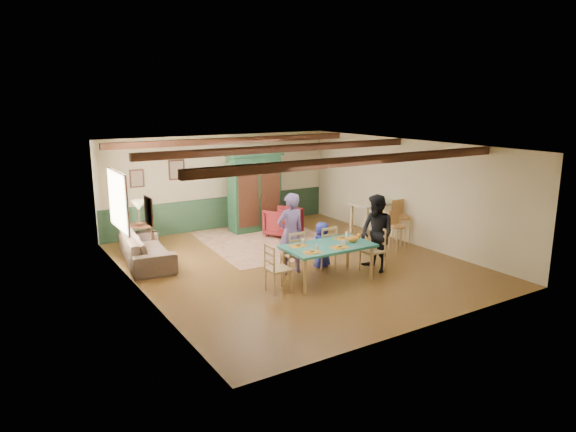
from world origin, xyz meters
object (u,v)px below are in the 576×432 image
dining_chair_far_left (292,252)px  dining_chair_end_left (278,268)px  bar_stool_left (397,231)px  dining_table (328,263)px  sofa (146,249)px  counter_table (374,222)px  bar_stool_right (402,222)px  person_man (290,234)px  person_child (322,245)px  dining_chair_far_right (324,247)px  person_woman (377,233)px  end_table (141,237)px  armoire (255,192)px  cat (353,238)px  armchair (283,222)px  table_lamp (139,212)px  dining_chair_end_right (372,250)px

dining_chair_far_left → dining_chair_end_left: 1.07m
bar_stool_left → dining_chair_end_left: bearing=-167.2°
dining_table → bar_stool_left: size_ratio=1.85×
sofa → counter_table: 5.85m
dining_chair_end_left → bar_stool_right: 4.63m
person_man → counter_table: bearing=-161.9°
dining_chair_far_left → person_child: person_child is taller
dining_chair_far_right → person_woman: bearing=139.7°
dining_chair_far_left → end_table: size_ratio=1.47×
person_child → armoire: armoire is taller
dining_chair_far_left → counter_table: size_ratio=0.77×
cat → end_table: bearing=127.7°
person_woman → bar_stool_right: size_ratio=1.48×
person_child → end_table: size_ratio=1.55×
bar_stool_left → sofa: bearing=158.4°
armchair → counter_table: counter_table is taller
dining_table → armchair: 3.72m
dining_table → counter_table: 3.38m
armoire → armchair: armoire is taller
bar_stool_right → cat: bearing=-151.5°
person_woman → bar_stool_right: 2.38m
armchair → table_lamp: (-3.74, 0.68, 0.58)m
person_child → armchair: (0.65, 2.74, -0.13)m
bar_stool_left → dining_chair_far_left: bearing=-177.2°
end_table → table_lamp: table_lamp is taller
counter_table → bar_stool_left: (-0.09, -0.97, -0.03)m
dining_chair_end_left → armchair: (2.25, 3.54, -0.10)m
dining_chair_far_left → bar_stool_left: 3.15m
person_child → counter_table: size_ratio=0.81×
person_woman → table_lamp: size_ratio=2.78×
dining_chair_end_right → bar_stool_right: size_ratio=0.85×
counter_table → dining_table: bearing=-147.3°
person_woman → counter_table: person_woman is taller
armoire → end_table: 3.49m
dining_chair_end_right → person_man: person_man is taller
dining_chair_end_left → person_woman: (2.47, -0.05, 0.36)m
person_child → dining_chair_end_right: bearing=133.2°
person_woman → cat: person_woman is taller
table_lamp → counter_table: size_ratio=0.48×
person_child → cat: (0.14, -0.93, 0.35)m
armchair → table_lamp: table_lamp is taller
dining_chair_end_right → armchair: size_ratio=1.14×
table_lamp → sofa: bearing=-99.5°
bar_stool_left → person_woman: bearing=-148.3°
dining_chair_end_left → person_child: bearing=-62.7°
dining_chair_end_right → table_lamp: size_ratio=1.60×
sofa → bar_stool_left: bearing=-106.0°
person_man → armoire: size_ratio=0.79×
person_man → armoire: armoire is taller
dining_chair_far_right → armchair: dining_chair_far_right is taller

